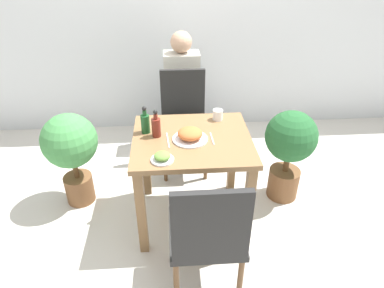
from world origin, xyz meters
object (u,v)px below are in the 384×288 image
Objects in this scene: chair_near at (208,234)px; person_figure at (182,92)px; drink_cup at (218,115)px; condiment_bottle at (156,126)px; sauce_bottle at (145,123)px; chair_far at (184,116)px; food_plate at (190,135)px; side_plate at (162,157)px; potted_plant_left at (71,148)px; potted_plant_right at (289,146)px.

person_figure reaches higher than chair_near.
condiment_bottle reaches higher than drink_cup.
sauce_bottle reaches higher than chair_near.
chair_near is at bearing -69.34° from condiment_bottle.
drink_cup is (0.24, -0.48, 0.24)m from chair_far.
food_plate reaches higher than drink_cup.
drink_cup is at bearing 16.47° from sauce_bottle.
sauce_bottle reaches higher than drink_cup.
food_plate is at bearing -16.30° from condiment_bottle.
food_plate is at bearing 51.70° from side_plate.
chair_far is at bearing 90.72° from food_plate.
chair_near reaches higher than potted_plant_left.
condiment_bottle is (0.08, -0.06, 0.00)m from sauce_bottle.
food_plate is 0.21× the size of person_figure.
potted_plant_right is at bearing -33.32° from chair_far.
sauce_bottle is (-0.29, -0.63, 0.28)m from chair_far.
condiment_bottle is at bearing -37.41° from sauce_bottle.
food_plate is 0.98m from potted_plant_left.
person_figure is at bearing -88.25° from chair_near.
potted_plant_right is (0.57, -0.06, -0.27)m from drink_cup.
person_figure reaches higher than condiment_bottle.
chair_far is 1.04m from side_plate.
drink_cup is at bearing 25.36° from condiment_bottle.
potted_plant_right is at bearing -49.35° from person_figure.
chair_far is at bearing 146.68° from potted_plant_right.
drink_cup is 0.50m from condiment_bottle.
food_plate is 0.31× the size of potted_plant_left.
person_figure is (0.22, 1.10, -0.22)m from condiment_bottle.
chair_near is 0.92m from sauce_bottle.
potted_plant_left is (-0.67, 0.22, -0.29)m from condiment_bottle.
condiment_bottle is 1.08m from potted_plant_right.
condiment_bottle is 0.17× the size of person_figure.
food_plate is 0.30m from side_plate.
chair_near is 4.55× the size of sauce_bottle.
potted_plant_left is 1.70m from potted_plant_right.
person_figure is at bearing 89.29° from chair_far.
food_plate is 0.87m from potted_plant_right.
drink_cup reaches higher than potted_plant_right.
potted_plant_left reaches higher than potted_plant_right.
drink_cup is 0.63m from potted_plant_right.
person_figure reaches higher than potted_plant_left.
chair_near is 0.84m from condiment_bottle.
person_figure is at bearing 82.55° from side_plate.
drink_cup is 1.15m from potted_plant_left.
condiment_bottle is at bearing -154.64° from drink_cup.
side_plate is (-0.24, 0.44, 0.23)m from chair_near.
sauce_bottle is 1.15m from potted_plant_right.
food_plate is 1.18m from person_figure.
sauce_bottle is at bearing -163.53° from drink_cup.
person_figure is (0.01, 0.40, 0.06)m from chair_far.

